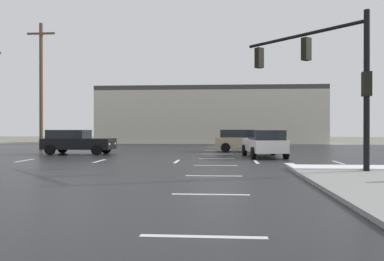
{
  "coord_description": "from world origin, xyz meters",
  "views": [
    {
      "loc": [
        0.29,
        -20.26,
        1.72
      ],
      "look_at": [
        -1.86,
        8.5,
        1.54
      ],
      "focal_mm": 37.67,
      "sensor_mm": 36.0,
      "label": 1
    }
  ],
  "objects_px": {
    "sedan_white": "(264,143)",
    "traffic_signal_mast": "(327,68)",
    "sedan_black": "(76,141)",
    "utility_pole_distant": "(41,84)",
    "sedan_tan": "(245,140)"
  },
  "relations": [
    {
      "from": "sedan_white",
      "to": "traffic_signal_mast",
      "type": "bearing_deg",
      "value": -172.76
    },
    {
      "from": "sedan_black",
      "to": "utility_pole_distant",
      "type": "xyz_separation_m",
      "value": [
        -4.6,
        4.88,
        4.3
      ]
    },
    {
      "from": "sedan_white",
      "to": "sedan_tan",
      "type": "xyz_separation_m",
      "value": [
        -0.84,
        5.59,
        0.0
      ]
    },
    {
      "from": "traffic_signal_mast",
      "to": "sedan_black",
      "type": "bearing_deg",
      "value": 15.18
    },
    {
      "from": "sedan_black",
      "to": "sedan_white",
      "type": "height_order",
      "value": "same"
    },
    {
      "from": "traffic_signal_mast",
      "to": "utility_pole_distant",
      "type": "height_order",
      "value": "utility_pole_distant"
    },
    {
      "from": "utility_pole_distant",
      "to": "sedan_black",
      "type": "bearing_deg",
      "value": -46.7
    },
    {
      "from": "sedan_tan",
      "to": "utility_pole_distant",
      "type": "height_order",
      "value": "utility_pole_distant"
    },
    {
      "from": "traffic_signal_mast",
      "to": "utility_pole_distant",
      "type": "distance_m",
      "value": 22.94
    },
    {
      "from": "traffic_signal_mast",
      "to": "sedan_white",
      "type": "relative_size",
      "value": 1.27
    },
    {
      "from": "sedan_black",
      "to": "sedan_white",
      "type": "relative_size",
      "value": 0.99
    },
    {
      "from": "traffic_signal_mast",
      "to": "sedan_white",
      "type": "distance_m",
      "value": 8.1
    },
    {
      "from": "sedan_black",
      "to": "traffic_signal_mast",
      "type": "bearing_deg",
      "value": -30.63
    },
    {
      "from": "traffic_signal_mast",
      "to": "utility_pole_distant",
      "type": "xyz_separation_m",
      "value": [
        -18.24,
        13.88,
        1.02
      ]
    },
    {
      "from": "sedan_white",
      "to": "utility_pole_distant",
      "type": "bearing_deg",
      "value": 61.86
    }
  ]
}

